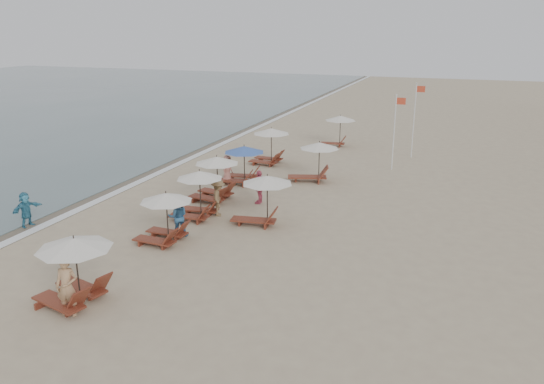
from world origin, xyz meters
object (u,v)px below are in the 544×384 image
(lounger_station_1, at_px, (163,217))
(waterline_walker, at_px, (26,209))
(lounger_station_0, at_px, (72,269))
(beachgoer_mid_a, at_px, (178,217))
(beachgoer_near, at_px, (67,287))
(beachgoer_far_b, at_px, (227,169))
(flag_pole_near, at_px, (395,129))
(beachgoer_mid_b, at_px, (218,198))
(lounger_station_4, at_px, (241,164))
(inland_station_2, at_px, (338,126))
(lounger_station_2, at_px, (196,194))
(lounger_station_3, at_px, (213,178))
(lounger_station_5, at_px, (269,145))
(inland_station_0, at_px, (261,195))
(inland_station_1, at_px, (313,159))
(beachgoer_far_a, at_px, (260,187))

(lounger_station_1, distance_m, waterline_walker, 6.64)
(lounger_station_0, distance_m, beachgoer_mid_a, 6.18)
(beachgoer_near, height_order, beachgoer_far_b, beachgoer_near)
(lounger_station_1, distance_m, flag_pole_near, 16.58)
(beachgoer_far_b, bearing_deg, beachgoer_mid_b, -150.34)
(lounger_station_4, distance_m, inland_station_2, 11.71)
(lounger_station_0, distance_m, waterline_walker, 8.21)
(lounger_station_2, height_order, beachgoer_far_b, lounger_station_2)
(lounger_station_3, relative_size, lounger_station_4, 0.97)
(lounger_station_5, distance_m, beachgoer_mid_a, 12.89)
(lounger_station_5, bearing_deg, inland_station_0, -71.09)
(lounger_station_0, xyz_separation_m, waterline_walker, (-6.58, 4.88, -0.39))
(lounger_station_0, relative_size, lounger_station_3, 1.04)
(lounger_station_1, distance_m, inland_station_2, 20.58)
(beachgoer_mid_b, bearing_deg, lounger_station_4, -11.81)
(inland_station_1, relative_size, beachgoer_mid_b, 1.67)
(inland_station_2, bearing_deg, lounger_station_2, -97.69)
(beachgoer_far_a, height_order, waterline_walker, beachgoer_far_a)
(inland_station_0, distance_m, inland_station_1, 7.53)
(beachgoer_mid_b, bearing_deg, lounger_station_2, 106.92)
(lounger_station_4, height_order, lounger_station_5, lounger_station_5)
(lounger_station_3, bearing_deg, lounger_station_1, -84.44)
(lounger_station_3, bearing_deg, beachgoer_mid_b, -58.35)
(lounger_station_0, distance_m, beachgoer_far_a, 11.54)
(inland_station_1, bearing_deg, inland_station_2, 95.48)
(beachgoer_mid_a, height_order, beachgoer_mid_b, beachgoer_mid_b)
(lounger_station_1, height_order, inland_station_1, inland_station_1)
(beachgoer_near, height_order, flag_pole_near, flag_pole_near)
(beachgoer_near, bearing_deg, lounger_station_0, 103.52)
(lounger_station_5, distance_m, inland_station_2, 7.35)
(beachgoer_near, bearing_deg, waterline_walker, 127.25)
(inland_station_0, bearing_deg, inland_station_2, 92.41)
(lounger_station_4, relative_size, beachgoer_far_b, 1.62)
(beachgoer_mid_b, height_order, beachgoer_far_a, beachgoer_mid_b)
(lounger_station_4, distance_m, beachgoer_far_b, 0.80)
(beachgoer_far_a, bearing_deg, beachgoer_far_b, -133.77)
(lounger_station_3, distance_m, waterline_walker, 8.67)
(inland_station_0, height_order, inland_station_1, same)
(inland_station_0, height_order, waterline_walker, inland_station_0)
(lounger_station_2, relative_size, inland_station_2, 0.95)
(lounger_station_4, xyz_separation_m, lounger_station_5, (-0.06, 4.59, 0.17))
(flag_pole_near, bearing_deg, inland_station_0, -109.20)
(lounger_station_5, relative_size, beachgoer_mid_b, 1.45)
(lounger_station_0, xyz_separation_m, inland_station_1, (3.22, 16.13, 0.11))
(beachgoer_mid_b, xyz_separation_m, beachgoer_far_a, (1.12, 2.33, -0.02))
(beachgoer_far_b, bearing_deg, beachgoer_near, -164.99)
(lounger_station_3, distance_m, beachgoer_mid_a, 4.97)
(beachgoer_mid_a, distance_m, beachgoer_mid_b, 2.93)
(lounger_station_2, xyz_separation_m, inland_station_1, (3.28, 7.75, 0.13))
(inland_station_1, bearing_deg, inland_station_0, -91.56)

